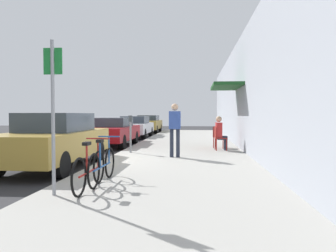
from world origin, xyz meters
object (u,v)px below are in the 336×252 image
(parked_car_0, at_px, (55,140))
(bicycle_1, at_px, (90,170))
(parked_car_3, at_px, (148,124))
(cafe_chair_0, at_px, (219,137))
(parked_car_2, at_px, (135,126))
(bicycle_0, at_px, (102,165))
(pedestrian_standing, at_px, (175,126))
(parked_car_1, at_px, (112,131))
(seated_patron_0, at_px, (220,132))
(cafe_chair_1, at_px, (217,135))
(street_sign, at_px, (53,105))
(parking_meter, at_px, (131,131))

(parked_car_0, xyz_separation_m, bicycle_1, (1.98, -2.84, -0.30))
(parked_car_3, relative_size, cafe_chair_0, 5.06)
(parked_car_2, height_order, bicycle_0, parked_car_2)
(parked_car_0, relative_size, pedestrian_standing, 2.59)
(parked_car_0, relative_size, parked_car_1, 1.00)
(parked_car_3, height_order, seated_patron_0, seated_patron_0)
(parked_car_0, bearing_deg, cafe_chair_1, 44.06)
(parked_car_1, xyz_separation_m, bicycle_0, (2.04, -8.24, -0.22))
(parked_car_3, bearing_deg, parked_car_2, -90.00)
(street_sign, distance_m, pedestrian_standing, 5.18)
(parked_car_0, height_order, parked_car_2, parked_car_0)
(parked_car_2, distance_m, parking_meter, 8.80)
(parked_car_0, bearing_deg, bicycle_0, -48.20)
(street_sign, distance_m, bicycle_1, 1.32)
(parked_car_0, xyz_separation_m, parked_car_1, (0.00, 5.96, -0.08))
(cafe_chair_0, height_order, seated_patron_0, seated_patron_0)
(bicycle_1, relative_size, cafe_chair_0, 1.97)
(cafe_chair_0, relative_size, cafe_chair_1, 1.00)
(bicycle_0, relative_size, bicycle_1, 1.00)
(parked_car_1, xyz_separation_m, street_sign, (1.50, -9.22, 0.94))
(bicycle_1, height_order, pedestrian_standing, pedestrian_standing)
(bicycle_1, xyz_separation_m, seated_patron_0, (2.81, 6.55, 0.34))
(parking_meter, bearing_deg, parked_car_1, 115.34)
(cafe_chair_1, bearing_deg, bicycle_0, -111.44)
(parked_car_0, height_order, cafe_chair_0, parked_car_0)
(parked_car_0, xyz_separation_m, seated_patron_0, (4.79, 3.71, 0.04))
(parked_car_0, relative_size, parked_car_2, 1.00)
(street_sign, distance_m, cafe_chair_0, 7.75)
(seated_patron_0, bearing_deg, bicycle_0, -114.67)
(parking_meter, distance_m, pedestrian_standing, 1.99)
(parked_car_0, relative_size, bicycle_1, 2.57)
(parking_meter, distance_m, seated_patron_0, 3.39)
(parked_car_1, relative_size, pedestrian_standing, 2.59)
(bicycle_1, distance_m, cafe_chair_1, 7.92)
(seated_patron_0, height_order, pedestrian_standing, pedestrian_standing)
(cafe_chair_0, bearing_deg, parked_car_0, -141.94)
(bicycle_0, distance_m, cafe_chair_0, 6.56)
(street_sign, bearing_deg, parked_car_0, 114.67)
(cafe_chair_0, bearing_deg, parking_meter, -162.27)
(parked_car_0, xyz_separation_m, parking_meter, (1.55, 2.69, 0.11))
(bicycle_1, distance_m, pedestrian_standing, 4.66)
(parked_car_3, xyz_separation_m, cafe_chair_0, (4.73, -13.14, -0.11))
(parked_car_1, distance_m, cafe_chair_1, 4.93)
(parked_car_0, relative_size, parking_meter, 3.33)
(parked_car_2, xyz_separation_m, street_sign, (1.50, -14.61, 0.93))
(bicycle_1, height_order, cafe_chair_0, bicycle_1)
(parked_car_3, relative_size, pedestrian_standing, 2.59)
(parked_car_2, bearing_deg, parked_car_3, 90.00)
(parked_car_2, xyz_separation_m, parking_meter, (1.55, -8.66, 0.18))
(street_sign, relative_size, seated_patron_0, 2.02)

